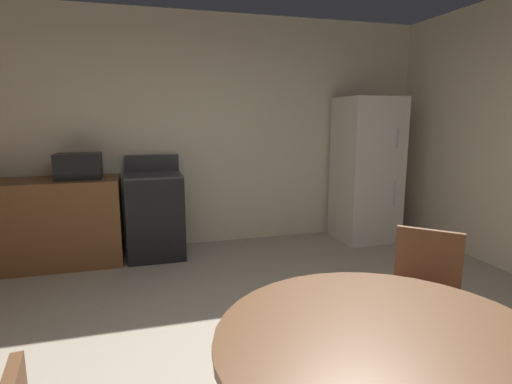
{
  "coord_description": "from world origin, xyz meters",
  "views": [
    {
      "loc": [
        -0.62,
        -1.89,
        1.53
      ],
      "look_at": [
        0.26,
        1.17,
        0.94
      ],
      "focal_mm": 28.63,
      "sensor_mm": 36.0,
      "label": 1
    }
  ],
  "objects_px": {
    "refrigerator": "(366,170)",
    "chair_northeast": "(423,295)",
    "microwave": "(79,166)",
    "dining_table": "(385,377)",
    "oven_range": "(155,215)"
  },
  "relations": [
    {
      "from": "refrigerator",
      "to": "chair_northeast",
      "type": "height_order",
      "value": "refrigerator"
    },
    {
      "from": "microwave",
      "to": "dining_table",
      "type": "bearing_deg",
      "value": -67.1
    },
    {
      "from": "microwave",
      "to": "refrigerator",
      "type": "bearing_deg",
      "value": -0.87
    },
    {
      "from": "oven_range",
      "to": "refrigerator",
      "type": "bearing_deg",
      "value": -1.2
    },
    {
      "from": "refrigerator",
      "to": "dining_table",
      "type": "distance_m",
      "value": 3.81
    },
    {
      "from": "microwave",
      "to": "dining_table",
      "type": "relative_size",
      "value": 0.36
    },
    {
      "from": "oven_range",
      "to": "dining_table",
      "type": "height_order",
      "value": "oven_range"
    },
    {
      "from": "dining_table",
      "to": "chair_northeast",
      "type": "relative_size",
      "value": 1.42
    },
    {
      "from": "refrigerator",
      "to": "dining_table",
      "type": "relative_size",
      "value": 1.42
    },
    {
      "from": "oven_range",
      "to": "chair_northeast",
      "type": "distance_m",
      "value": 2.98
    },
    {
      "from": "refrigerator",
      "to": "dining_table",
      "type": "bearing_deg",
      "value": -119.67
    },
    {
      "from": "oven_range",
      "to": "refrigerator",
      "type": "height_order",
      "value": "refrigerator"
    },
    {
      "from": "refrigerator",
      "to": "chair_northeast",
      "type": "bearing_deg",
      "value": -113.88
    },
    {
      "from": "refrigerator",
      "to": "chair_northeast",
      "type": "relative_size",
      "value": 2.02
    },
    {
      "from": "chair_northeast",
      "to": "microwave",
      "type": "bearing_deg",
      "value": -95.08
    }
  ]
}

